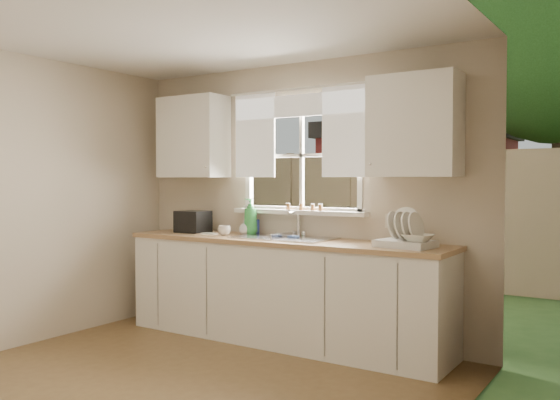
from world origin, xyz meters
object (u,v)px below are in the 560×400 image
Objects in this scene: dish_rack at (405,237)px; soap_bottle_a at (250,216)px; cup at (224,231)px; black_appliance at (193,222)px.

soap_bottle_a is (-1.61, 0.20, 0.10)m from dish_rack.
soap_bottle_a reaches higher than dish_rack.
dish_rack is at bearing 11.49° from soap_bottle_a.
black_appliance is at bearing 166.23° from cup.
soap_bottle_a reaches higher than cup.
soap_bottle_a is at bearing 58.10° from cup.
black_appliance reaches higher than cup.
black_appliance is (-2.21, 0.07, 0.03)m from dish_rack.
soap_bottle_a reaches higher than black_appliance.
dish_rack is 1.54× the size of black_appliance.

